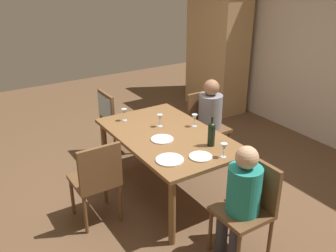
{
  "coord_description": "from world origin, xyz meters",
  "views": [
    {
      "loc": [
        3.21,
        -2.04,
        2.52
      ],
      "look_at": [
        0.0,
        0.0,
        0.85
      ],
      "focal_mm": 40.43,
      "sensor_mm": 36.0,
      "label": 1
    }
  ],
  "objects_px": {
    "chair_near": "(97,177)",
    "dinner_plate_guest_right": "(162,139)",
    "wine_glass_far": "(224,147)",
    "dinner_plate_guest_left": "(201,157)",
    "chair_far_left": "(206,121)",
    "dinner_plate_host": "(170,160)",
    "armoire_cabinet": "(217,48)",
    "wine_glass_near_right": "(160,118)",
    "chair_left_end": "(112,115)",
    "wine_glass_centre": "(124,112)",
    "wine_bottle_tall_green": "(211,133)",
    "person_woman_host": "(241,196)",
    "wine_glass_near_left": "(195,118)",
    "person_man_bearded": "(211,116)",
    "chair_right_end": "(250,203)",
    "dining_table": "(168,141)"
  },
  "relations": [
    {
      "from": "armoire_cabinet",
      "to": "person_woman_host",
      "type": "height_order",
      "value": "armoire_cabinet"
    },
    {
      "from": "wine_glass_centre",
      "to": "dinner_plate_guest_left",
      "type": "relative_size",
      "value": 0.64
    },
    {
      "from": "armoire_cabinet",
      "to": "chair_right_end",
      "type": "distance_m",
      "value": 3.89
    },
    {
      "from": "dining_table",
      "to": "wine_glass_centre",
      "type": "bearing_deg",
      "value": -159.56
    },
    {
      "from": "wine_glass_centre",
      "to": "wine_glass_near_right",
      "type": "height_order",
      "value": "same"
    },
    {
      "from": "chair_left_end",
      "to": "dinner_plate_guest_right",
      "type": "relative_size",
      "value": 3.77
    },
    {
      "from": "person_woman_host",
      "to": "wine_glass_far",
      "type": "distance_m",
      "value": 0.56
    },
    {
      "from": "chair_far_left",
      "to": "wine_glass_far",
      "type": "distance_m",
      "value": 1.45
    },
    {
      "from": "chair_left_end",
      "to": "armoire_cabinet",
      "type": "bearing_deg",
      "value": 106.75
    },
    {
      "from": "wine_glass_centre",
      "to": "dinner_plate_host",
      "type": "relative_size",
      "value": 0.54
    },
    {
      "from": "wine_glass_near_right",
      "to": "wine_glass_near_left",
      "type": "bearing_deg",
      "value": 58.28
    },
    {
      "from": "chair_near",
      "to": "chair_left_end",
      "type": "relative_size",
      "value": 1.0
    },
    {
      "from": "chair_right_end",
      "to": "dinner_plate_host",
      "type": "xyz_separation_m",
      "value": [
        -0.71,
        -0.39,
        0.23
      ]
    },
    {
      "from": "person_woman_host",
      "to": "person_man_bearded",
      "type": "height_order",
      "value": "person_man_bearded"
    },
    {
      "from": "wine_glass_near_left",
      "to": "dinner_plate_guest_right",
      "type": "height_order",
      "value": "wine_glass_near_left"
    },
    {
      "from": "wine_glass_near_right",
      "to": "dinner_plate_guest_right",
      "type": "relative_size",
      "value": 0.61
    },
    {
      "from": "dinner_plate_host",
      "to": "dinner_plate_guest_right",
      "type": "distance_m",
      "value": 0.46
    },
    {
      "from": "chair_near",
      "to": "wine_glass_near_right",
      "type": "distance_m",
      "value": 1.04
    },
    {
      "from": "person_man_bearded",
      "to": "wine_glass_near_right",
      "type": "distance_m",
      "value": 0.89
    },
    {
      "from": "dining_table",
      "to": "person_woman_host",
      "type": "relative_size",
      "value": 1.51
    },
    {
      "from": "armoire_cabinet",
      "to": "dinner_plate_guest_left",
      "type": "xyz_separation_m",
      "value": [
        2.57,
        -2.29,
        -0.34
      ]
    },
    {
      "from": "dinner_plate_host",
      "to": "dinner_plate_guest_left",
      "type": "relative_size",
      "value": 1.19
    },
    {
      "from": "person_woman_host",
      "to": "dinner_plate_host",
      "type": "bearing_deg",
      "value": 21.63
    },
    {
      "from": "chair_left_end",
      "to": "wine_bottle_tall_green",
      "type": "distance_m",
      "value": 1.76
    },
    {
      "from": "dinner_plate_guest_left",
      "to": "wine_glass_near_right",
      "type": "bearing_deg",
      "value": 176.37
    },
    {
      "from": "dinner_plate_host",
      "to": "dinner_plate_guest_right",
      "type": "bearing_deg",
      "value": 157.49
    },
    {
      "from": "wine_glass_near_right",
      "to": "wine_glass_far",
      "type": "height_order",
      "value": "same"
    },
    {
      "from": "chair_left_end",
      "to": "person_man_bearded",
      "type": "distance_m",
      "value": 1.34
    },
    {
      "from": "person_woman_host",
      "to": "wine_glass_near_left",
      "type": "distance_m",
      "value": 1.33
    },
    {
      "from": "wine_bottle_tall_green",
      "to": "dinner_plate_guest_right",
      "type": "distance_m",
      "value": 0.54
    },
    {
      "from": "wine_glass_far",
      "to": "dinner_plate_guest_left",
      "type": "bearing_deg",
      "value": -121.88
    },
    {
      "from": "wine_glass_near_right",
      "to": "dinner_plate_guest_left",
      "type": "xyz_separation_m",
      "value": [
        0.86,
        -0.05,
        -0.1
      ]
    },
    {
      "from": "wine_glass_centre",
      "to": "wine_bottle_tall_green",
      "type": "bearing_deg",
      "value": 22.91
    },
    {
      "from": "dinner_plate_guest_right",
      "to": "armoire_cabinet",
      "type": "bearing_deg",
      "value": 130.27
    },
    {
      "from": "chair_near",
      "to": "dinner_plate_guest_right",
      "type": "distance_m",
      "value": 0.8
    },
    {
      "from": "dinner_plate_host",
      "to": "dinner_plate_guest_right",
      "type": "relative_size",
      "value": 1.13
    },
    {
      "from": "dining_table",
      "to": "wine_glass_centre",
      "type": "height_order",
      "value": "wine_glass_centre"
    },
    {
      "from": "chair_near",
      "to": "dinner_plate_guest_right",
      "type": "height_order",
      "value": "chair_near"
    },
    {
      "from": "wine_glass_centre",
      "to": "wine_glass_far",
      "type": "relative_size",
      "value": 1.0
    },
    {
      "from": "chair_left_end",
      "to": "chair_near",
      "type": "bearing_deg",
      "value": -30.54
    },
    {
      "from": "armoire_cabinet",
      "to": "person_man_bearded",
      "type": "height_order",
      "value": "armoire_cabinet"
    },
    {
      "from": "chair_near",
      "to": "dinner_plate_host",
      "type": "relative_size",
      "value": 3.34
    },
    {
      "from": "armoire_cabinet",
      "to": "dining_table",
      "type": "distance_m",
      "value": 3.02
    },
    {
      "from": "chair_right_end",
      "to": "dinner_plate_guest_right",
      "type": "bearing_deg",
      "value": 10.77
    },
    {
      "from": "chair_far_left",
      "to": "chair_near",
      "type": "xyz_separation_m",
      "value": [
        0.56,
        -1.8,
        0.0
      ]
    },
    {
      "from": "chair_left_end",
      "to": "dinner_plate_host",
      "type": "bearing_deg",
      "value": -6.03
    },
    {
      "from": "wine_glass_near_left",
      "to": "dinner_plate_guest_left",
      "type": "height_order",
      "value": "wine_glass_near_left"
    },
    {
      "from": "dining_table",
      "to": "chair_far_left",
      "type": "bearing_deg",
      "value": 117.51
    },
    {
      "from": "dinner_plate_guest_right",
      "to": "wine_glass_far",
      "type": "bearing_deg",
      "value": 24.77
    },
    {
      "from": "wine_glass_centre",
      "to": "person_woman_host",
      "type": "bearing_deg",
      "value": 6.31
    }
  ]
}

